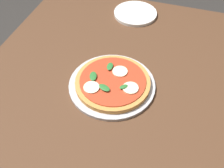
{
  "coord_description": "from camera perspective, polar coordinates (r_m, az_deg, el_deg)",
  "views": [
    {
      "loc": [
        -0.53,
        -0.18,
        1.49
      ],
      "look_at": [
        0.09,
        0.02,
        0.78
      ],
      "focal_mm": 42.51,
      "sensor_mm": 36.0,
      "label": 1
    }
  ],
  "objects": [
    {
      "name": "plate_white",
      "position": [
        1.32,
        5.04,
        14.89
      ],
      "size": [
        0.21,
        0.21,
        0.01
      ],
      "primitive_type": "cylinder",
      "color": "white",
      "rests_on": "dining_table"
    },
    {
      "name": "pizza",
      "position": [
        0.95,
        0.16,
        0.43
      ],
      "size": [
        0.27,
        0.27,
        0.03
      ],
      "color": "#C6843F",
      "rests_on": "serving_tray"
    },
    {
      "name": "dining_table",
      "position": [
        0.99,
        -0.66,
        -7.86
      ],
      "size": [
        1.41,
        1.07,
        0.77
      ],
      "color": "#4C301E",
      "rests_on": "ground_plane"
    },
    {
      "name": "serving_tray",
      "position": [
        0.97,
        0.0,
        -0.16
      ],
      "size": [
        0.31,
        0.31,
        0.01
      ],
      "primitive_type": "cylinder",
      "color": "#B2B2B7",
      "rests_on": "dining_table"
    }
  ]
}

